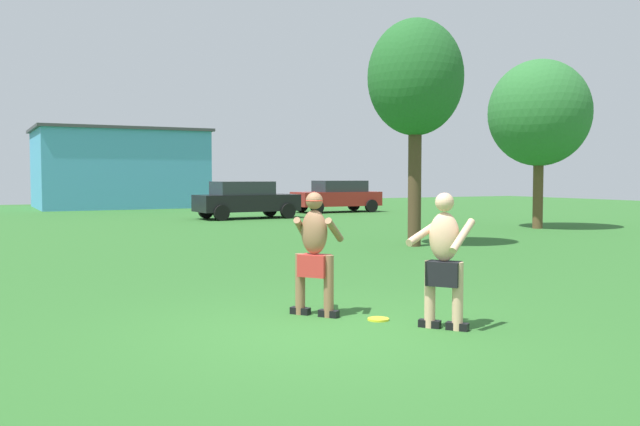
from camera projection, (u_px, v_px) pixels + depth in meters
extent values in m
plane|color=#2D6628|center=(329.00, 332.00, 7.96)|extent=(80.00, 80.00, 0.00)
cube|color=black|center=(300.00, 311.00, 8.96)|extent=(0.24, 0.27, 0.09)
cylinder|color=#936647|center=(300.00, 284.00, 8.94)|extent=(0.13, 0.13, 0.80)
cube|color=black|center=(329.00, 314.00, 8.77)|extent=(0.24, 0.27, 0.09)
cylinder|color=#936647|center=(329.00, 286.00, 8.75)|extent=(0.13, 0.13, 0.80)
cube|color=red|center=(314.00, 265.00, 8.83)|extent=(0.42, 0.45, 0.29)
ellipsoid|color=#936647|center=(314.00, 232.00, 8.81)|extent=(0.39, 0.42, 0.58)
cylinder|color=#936647|center=(301.00, 229.00, 9.00)|extent=(0.41, 0.46, 0.34)
cylinder|color=#936647|center=(334.00, 230.00, 8.79)|extent=(0.45, 0.42, 0.35)
sphere|color=#936647|center=(314.00, 201.00, 8.78)|extent=(0.22, 0.22, 0.22)
cone|color=red|center=(314.00, 196.00, 8.78)|extent=(0.33, 0.33, 0.12)
cube|color=black|center=(457.00, 326.00, 8.03)|extent=(0.24, 0.27, 0.09)
cylinder|color=#E0AD89|center=(458.00, 296.00, 8.01)|extent=(0.13, 0.13, 0.81)
cube|color=black|center=(430.00, 324.00, 8.18)|extent=(0.24, 0.27, 0.09)
cylinder|color=#E0AD89|center=(430.00, 294.00, 8.16)|extent=(0.13, 0.13, 0.81)
cube|color=black|center=(444.00, 274.00, 8.07)|extent=(0.42, 0.45, 0.29)
ellipsoid|color=#E0AD89|center=(444.00, 237.00, 8.04)|extent=(0.39, 0.43, 0.58)
cylinder|color=#E0AD89|center=(462.00, 236.00, 7.84)|extent=(0.50, 0.29, 0.38)
cylinder|color=#E0AD89|center=(422.00, 234.00, 8.06)|extent=(0.55, 0.28, 0.26)
sphere|color=#E0AD89|center=(445.00, 202.00, 8.02)|extent=(0.22, 0.22, 0.22)
cylinder|color=yellow|center=(378.00, 319.00, 8.58)|extent=(0.27, 0.27, 0.03)
cube|color=maroon|center=(336.00, 199.00, 34.09)|extent=(4.33, 1.87, 0.70)
cube|color=#282D33|center=(340.00, 186.00, 34.14)|extent=(2.44, 1.63, 0.56)
cylinder|color=black|center=(317.00, 207.00, 32.63)|extent=(0.64, 0.23, 0.64)
cylinder|color=black|center=(301.00, 206.00, 34.24)|extent=(0.64, 0.23, 0.64)
cylinder|color=black|center=(371.00, 206.00, 33.97)|extent=(0.64, 0.23, 0.64)
cylinder|color=black|center=(354.00, 205.00, 35.58)|extent=(0.64, 0.23, 0.64)
cube|color=black|center=(247.00, 203.00, 29.02)|extent=(4.37, 1.96, 0.70)
cube|color=#282D33|center=(242.00, 188.00, 28.89)|extent=(2.47, 1.67, 0.56)
cylinder|color=black|center=(270.00, 209.00, 30.56)|extent=(0.65, 0.24, 0.64)
cylinder|color=black|center=(288.00, 211.00, 29.00)|extent=(0.65, 0.24, 0.64)
cylinder|color=black|center=(206.00, 211.00, 29.08)|extent=(0.65, 0.24, 0.64)
cylinder|color=black|center=(221.00, 213.00, 27.52)|extent=(0.65, 0.24, 0.64)
cube|color=#4C9ED1|center=(119.00, 170.00, 39.54)|extent=(8.99, 6.84, 4.33)
cube|color=#3F3F44|center=(118.00, 131.00, 39.42)|extent=(9.35, 7.11, 0.16)
cylinder|color=brown|center=(538.00, 189.00, 23.48)|extent=(0.34, 0.34, 2.70)
ellipsoid|color=#2D7033|center=(539.00, 113.00, 23.34)|extent=(3.47, 3.47, 3.64)
cylinder|color=#4C3823|center=(415.00, 182.00, 17.54)|extent=(0.34, 0.34, 3.30)
ellipsoid|color=#236028|center=(415.00, 77.00, 17.39)|extent=(2.45, 2.45, 2.97)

